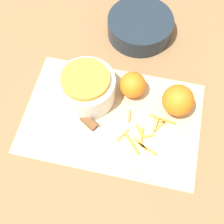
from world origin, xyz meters
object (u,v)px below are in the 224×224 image
knife (92,125)px  orange_left (178,100)px  bowl_dark (140,26)px  orange_right (133,85)px  bowl_speckled (86,87)px

knife → orange_left: bearing=57.9°
bowl_dark → knife: (-0.07, -0.35, -0.02)m
bowl_dark → orange_right: 0.22m
bowl_speckled → knife: (0.03, -0.09, -0.04)m
bowl_speckled → orange_left: (0.24, 0.01, -0.00)m
bowl_speckled → orange_left: bearing=3.3°
orange_left → bowl_dark: bearing=120.2°
bowl_speckled → orange_left: 0.24m
orange_left → orange_right: size_ratio=1.17×
orange_left → knife: bearing=-154.1°
bowl_speckled → bowl_dark: bowl_speckled is taller
orange_right → knife: bearing=-123.5°
knife → bowl_dark: bearing=111.2°
knife → bowl_speckled: bearing=143.3°
bowl_dark → orange_right: size_ratio=2.77×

